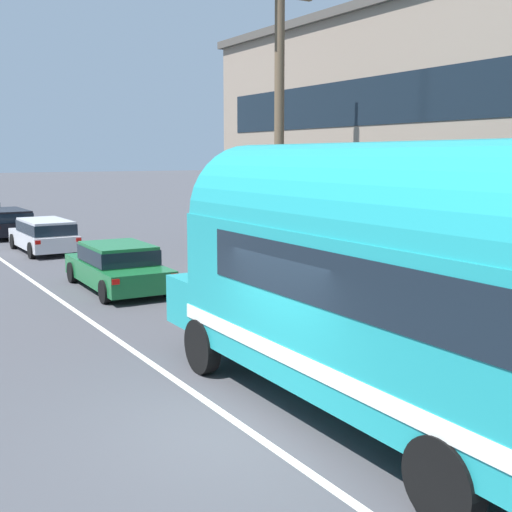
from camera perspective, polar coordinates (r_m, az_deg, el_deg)
ground_plane at (r=9.79m, az=-0.70°, el=-14.94°), size 300.00×300.00×0.00m
lane_markings at (r=21.03m, az=-13.82°, el=-2.28°), size 3.61×80.00×0.01m
utility_pole at (r=16.20m, az=2.03°, el=10.48°), size 1.80×0.24×8.50m
painted_bus at (r=9.19m, az=12.58°, el=-1.67°), size 2.66×10.34×4.12m
car_lead at (r=19.74m, az=-11.96°, el=-0.73°), size 2.11×4.87×1.37m
car_second at (r=28.03m, az=-17.93°, el=1.88°), size 1.94×4.64×1.37m
car_third at (r=33.96m, az=-20.94°, el=2.88°), size 2.05×4.70×1.37m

